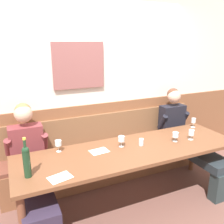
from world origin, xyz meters
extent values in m
cube|color=brown|center=(0.00, 0.00, -0.01)|extent=(6.80, 6.80, 0.02)
cube|color=silver|center=(0.00, 1.09, 1.40)|extent=(6.80, 0.08, 2.80)
cube|color=#8D5352|center=(-0.34, 1.03, 1.65)|extent=(0.70, 0.04, 0.61)
cube|color=brown|center=(0.00, 1.04, 0.55)|extent=(6.80, 0.03, 1.09)
cube|color=brown|center=(0.00, 0.81, 0.22)|extent=(2.98, 0.42, 0.44)
cube|color=brown|center=(0.00, 0.81, 0.47)|extent=(2.93, 0.39, 0.05)
cube|color=brown|center=(0.00, 1.00, 0.71)|extent=(2.98, 0.04, 0.45)
cube|color=brown|center=(0.00, 0.14, 0.72)|extent=(2.68, 0.81, 0.04)
cylinder|color=brown|center=(-1.27, 0.48, 0.35)|extent=(0.07, 0.07, 0.70)
cylinder|color=brown|center=(1.27, 0.48, 0.35)|extent=(0.07, 0.07, 0.70)
cube|color=#31273C|center=(-1.11, 0.23, 0.43)|extent=(0.34, 1.08, 0.11)
cube|color=brown|center=(-1.11, 0.81, 0.73)|extent=(0.40, 0.20, 0.49)
sphere|color=#DCA990|center=(-1.11, 0.80, 1.14)|extent=(0.21, 0.21, 0.21)
sphere|color=#9C7043|center=(-1.11, 0.83, 1.16)|extent=(0.20, 0.20, 0.20)
cylinder|color=brown|center=(-1.33, 0.77, 0.75)|extent=(0.08, 0.20, 0.27)
cylinder|color=brown|center=(-0.90, 0.77, 0.75)|extent=(0.08, 0.20, 0.27)
cube|color=#283436|center=(1.10, -0.26, 0.19)|extent=(0.30, 0.14, 0.38)
cube|color=#252F35|center=(1.10, 0.23, 0.43)|extent=(0.33, 1.08, 0.11)
cube|color=black|center=(1.10, 0.81, 0.74)|extent=(0.40, 0.19, 0.50)
sphere|color=#D8AA94|center=(1.10, 0.80, 1.14)|extent=(0.21, 0.21, 0.21)
sphere|color=brown|center=(1.10, 0.83, 1.17)|extent=(0.19, 0.19, 0.19)
cylinder|color=black|center=(0.89, 0.77, 0.76)|extent=(0.08, 0.20, 0.27)
cylinder|color=black|center=(1.31, 0.77, 0.76)|extent=(0.08, 0.20, 0.27)
cylinder|color=#1C3A23|center=(-1.17, 0.01, 0.87)|extent=(0.07, 0.07, 0.26)
sphere|color=#1C3A23|center=(-1.17, 0.01, 1.01)|extent=(0.07, 0.07, 0.07)
cylinder|color=#1C3A23|center=(-1.17, 0.01, 1.07)|extent=(0.03, 0.03, 0.09)
cylinder|color=gold|center=(-1.17, 0.01, 1.13)|extent=(0.03, 0.03, 0.02)
cylinder|color=silver|center=(-0.80, 0.43, 0.75)|extent=(0.06, 0.06, 0.00)
cylinder|color=silver|center=(-0.80, 0.43, 0.78)|extent=(0.01, 0.01, 0.07)
cylinder|color=silver|center=(-0.80, 0.43, 0.85)|extent=(0.07, 0.07, 0.06)
cylinder|color=#F3D378|center=(-0.80, 0.43, 0.83)|extent=(0.06, 0.06, 0.01)
cylinder|color=silver|center=(0.61, 0.11, 0.75)|extent=(0.06, 0.06, 0.00)
cylinder|color=silver|center=(0.61, 0.11, 0.78)|extent=(0.01, 0.01, 0.06)
cylinder|color=silver|center=(0.61, 0.11, 0.84)|extent=(0.08, 0.08, 0.06)
cylinder|color=#F1E089|center=(0.61, 0.11, 0.81)|extent=(0.07, 0.07, 0.02)
cylinder|color=silver|center=(-0.08, 0.25, 0.75)|extent=(0.06, 0.06, 0.00)
cylinder|color=silver|center=(-0.08, 0.25, 0.78)|extent=(0.01, 0.01, 0.07)
cylinder|color=silver|center=(-0.08, 0.25, 0.85)|extent=(0.08, 0.08, 0.06)
cylinder|color=#F0CF85|center=(-0.08, 0.25, 0.82)|extent=(0.07, 0.07, 0.01)
cylinder|color=silver|center=(0.83, 0.08, 0.75)|extent=(0.06, 0.06, 0.00)
cylinder|color=silver|center=(0.83, 0.08, 0.78)|extent=(0.01, 0.01, 0.06)
cylinder|color=silver|center=(0.83, 0.08, 0.84)|extent=(0.07, 0.07, 0.07)
cylinder|color=beige|center=(0.83, 0.08, 0.82)|extent=(0.06, 0.06, 0.02)
cylinder|color=silver|center=(1.18, 0.42, 0.75)|extent=(0.07, 0.07, 0.00)
cylinder|color=silver|center=(1.18, 0.42, 0.78)|extent=(0.01, 0.01, 0.07)
cylinder|color=silver|center=(1.18, 0.42, 0.85)|extent=(0.06, 0.06, 0.07)
cylinder|color=silver|center=(0.15, 0.19, 0.79)|extent=(0.06, 0.06, 0.08)
cube|color=white|center=(-0.91, -0.12, 0.75)|extent=(0.24, 0.20, 0.00)
cube|color=white|center=(-0.37, 0.24, 0.75)|extent=(0.22, 0.17, 0.00)
camera|label=1|loc=(-1.28, -2.11, 1.96)|focal=38.48mm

